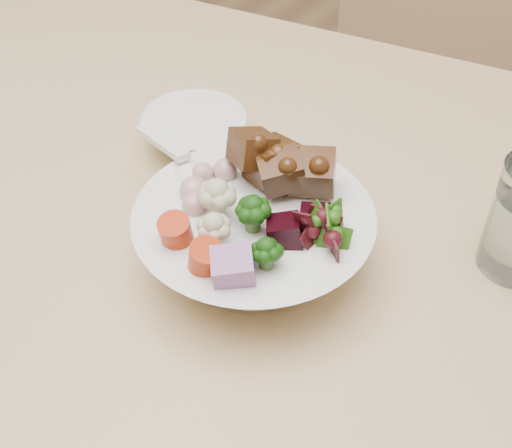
# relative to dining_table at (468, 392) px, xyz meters

# --- Properties ---
(dining_table) EXTENTS (1.93, 1.30, 0.83)m
(dining_table) POSITION_rel_dining_table_xyz_m (0.00, 0.00, 0.00)
(dining_table) COLOR tan
(dining_table) RESTS_ON ground
(chair_far) EXTENTS (0.43, 0.43, 0.79)m
(chair_far) POSITION_rel_dining_table_xyz_m (-0.40, 0.70, -0.31)
(chair_far) COLOR tan
(chair_far) RESTS_ON ground
(food_bowl) EXTENTS (0.24, 0.24, 0.13)m
(food_bowl) POSITION_rel_dining_table_xyz_m (-0.24, -0.05, 0.13)
(food_bowl) COLOR white
(food_bowl) RESTS_ON dining_table
(soup_spoon) EXTENTS (0.14, 0.07, 0.03)m
(soup_spoon) POSITION_rel_dining_table_xyz_m (-0.34, -0.03, 0.16)
(soup_spoon) COLOR white
(soup_spoon) RESTS_ON food_bowl
(side_bowl) EXTENTS (0.13, 0.13, 0.04)m
(side_bowl) POSITION_rel_dining_table_xyz_m (-0.42, 0.08, 0.11)
(side_bowl) COLOR white
(side_bowl) RESTS_ON dining_table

